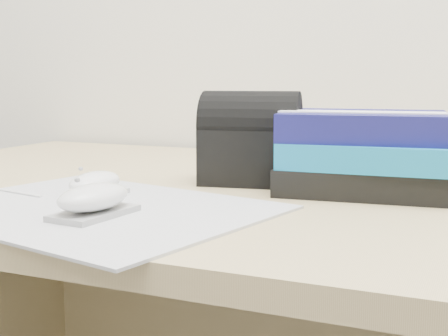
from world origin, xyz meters
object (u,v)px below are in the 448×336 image
at_px(mouse_rear, 95,185).
at_px(book_stack, 365,152).
at_px(pouch, 251,139).
at_px(mouse_front, 94,200).
at_px(desk, 334,331).

distance_m(mouse_rear, book_stack, 0.37).
relative_size(mouse_rear, pouch, 0.62).
relative_size(mouse_rear, mouse_front, 0.92).
bearing_deg(book_stack, desk, 135.52).
height_order(book_stack, pouch, pouch).
bearing_deg(book_stack, pouch, -179.81).
bearing_deg(mouse_rear, book_stack, 33.59).
relative_size(desk, mouse_rear, 16.22).
relative_size(desk, mouse_front, 14.90).
xyz_separation_m(desk, mouse_rear, (-0.26, -0.25, 0.26)).
xyz_separation_m(mouse_rear, mouse_front, (0.06, -0.09, 0.00)).
bearing_deg(mouse_rear, pouch, 55.89).
bearing_deg(mouse_front, mouse_rear, 124.37).
height_order(desk, mouse_front, mouse_front).
relative_size(mouse_rear, book_stack, 0.40).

